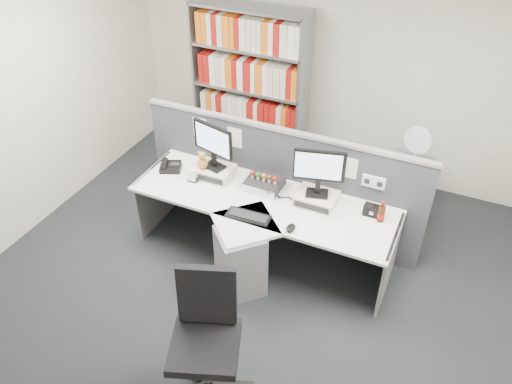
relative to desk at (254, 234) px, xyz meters
The scene contains 21 objects.
ground 0.75m from the desk, 90.00° to the right, with size 5.50×5.50×0.00m, color #26292D.
room_shell 1.46m from the desk, 90.00° to the right, with size 5.04×5.54×2.72m.
partition 0.68m from the desk, 89.59° to the left, with size 3.00×0.08×1.27m.
desk is the anchor object (origin of this frame).
monitor_riser_left 0.79m from the desk, 148.24° to the left, with size 0.38×0.31×0.10m.
monitor_riser_right 0.69m from the desk, 38.30° to the left, with size 0.38×0.31×0.10m.
monitor_left 0.98m from the desk, 148.10° to the left, with size 0.47×0.20×0.49m.
monitor_right 0.90m from the desk, 38.45° to the left, with size 0.47×0.20×0.48m.
desktop_pc 0.51m from the desk, 99.81° to the left, with size 0.35×0.31×0.09m.
figurines 0.57m from the desk, 100.22° to the left, with size 0.29×0.05×0.09m.
keyboard 0.29m from the desk, 98.07° to the right, with size 0.42×0.18×0.03m.
mouse 0.51m from the desk, 12.12° to the right, with size 0.08×0.12×0.05m, color black.
desk_phone 1.17m from the desk, 165.31° to the left, with size 0.27×0.26×0.09m.
desk_calendar 0.86m from the desk, 165.06° to the left, with size 0.11×0.08×0.13m.
plush_toy 0.90m from the desk, 155.66° to the left, with size 0.11×0.11×0.19m.
speaker 1.14m from the desk, 22.56° to the left, with size 0.16×0.09×0.11m, color black.
cola_bottle 1.21m from the desk, 18.64° to the left, with size 0.07×0.07×0.22m.
shelving_unit 2.12m from the desk, 115.96° to the left, with size 1.41×0.40×2.00m.
filing_cabinet 1.85m from the desk, 49.39° to the left, with size 0.45×0.61×0.70m.
desk_fan 1.92m from the desk, 49.39° to the left, with size 0.29×0.18×0.49m.
office_chair 1.31m from the desk, 81.06° to the right, with size 0.72×0.70×1.08m.
Camera 1 is at (1.56, -2.76, 3.73)m, focal length 35.82 mm.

